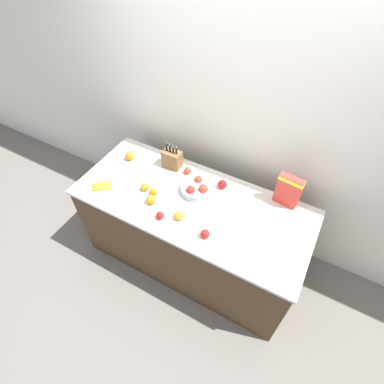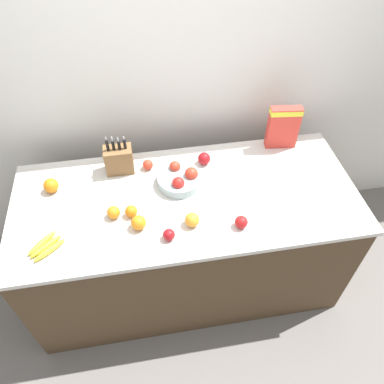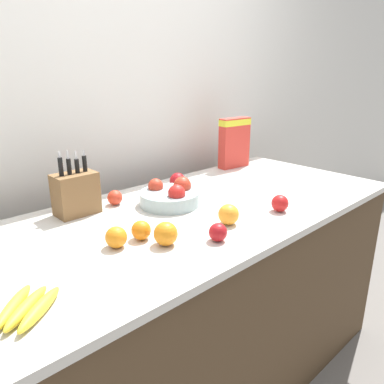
% 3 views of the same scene
% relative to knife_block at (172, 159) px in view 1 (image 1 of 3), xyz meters
% --- Properties ---
extents(ground_plane, '(14.00, 14.00, 0.00)m').
position_rel_knife_block_xyz_m(ground_plane, '(0.37, -0.29, -1.00)').
color(ground_plane, slate).
extents(wall_back, '(9.00, 0.06, 2.60)m').
position_rel_knife_block_xyz_m(wall_back, '(0.37, 0.36, 0.30)').
color(wall_back, silver).
rests_on(wall_back, ground_plane).
extents(counter, '(2.04, 0.88, 0.91)m').
position_rel_knife_block_xyz_m(counter, '(0.37, -0.29, -0.54)').
color(counter, '#4C3823').
rests_on(counter, ground_plane).
extents(knife_block, '(0.17, 0.11, 0.27)m').
position_rel_knife_block_xyz_m(knife_block, '(0.00, 0.00, 0.00)').
color(knife_block, brown).
rests_on(knife_block, counter).
extents(cereal_box, '(0.21, 0.09, 0.30)m').
position_rel_knife_block_xyz_m(cereal_box, '(1.06, 0.06, 0.07)').
color(cereal_box, red).
rests_on(cereal_box, counter).
extents(fruit_bowl, '(0.27, 0.27, 0.11)m').
position_rel_knife_block_xyz_m(fruit_bowl, '(0.35, -0.18, -0.05)').
color(fruit_bowl, '#99B2B7').
rests_on(fruit_bowl, counter).
extents(banana_bunch, '(0.20, 0.20, 0.03)m').
position_rel_knife_block_xyz_m(banana_bunch, '(-0.41, -0.53, -0.07)').
color(banana_bunch, yellow).
rests_on(banana_bunch, counter).
extents(apple_by_knife_block, '(0.07, 0.07, 0.07)m').
position_rel_knife_block_xyz_m(apple_by_knife_block, '(0.63, -0.56, -0.05)').
color(apple_by_knife_block, red).
rests_on(apple_by_knife_block, counter).
extents(apple_middle, '(0.07, 0.07, 0.07)m').
position_rel_knife_block_xyz_m(apple_middle, '(0.23, -0.58, -0.06)').
color(apple_middle, '#A31419').
rests_on(apple_middle, counter).
extents(apple_front, '(0.08, 0.08, 0.08)m').
position_rel_knife_block_xyz_m(apple_front, '(0.53, -0.03, -0.05)').
color(apple_front, '#A31419').
rests_on(apple_front, counter).
extents(apple_near_bananas, '(0.07, 0.07, 0.07)m').
position_rel_knife_block_xyz_m(apple_near_bananas, '(0.17, -0.01, -0.06)').
color(apple_near_bananas, red).
rests_on(apple_near_bananas, counter).
extents(orange_front_right, '(0.08, 0.08, 0.08)m').
position_rel_knife_block_xyz_m(orange_front_right, '(0.08, -0.48, -0.05)').
color(orange_front_right, orange).
rests_on(orange_front_right, counter).
extents(orange_near_bowl, '(0.07, 0.07, 0.07)m').
position_rel_knife_block_xyz_m(orange_near_bowl, '(-0.05, -0.38, -0.05)').
color(orange_near_bowl, orange).
rests_on(orange_near_bowl, counter).
extents(orange_back_center, '(0.09, 0.09, 0.09)m').
position_rel_knife_block_xyz_m(orange_back_center, '(-0.41, -0.11, -0.05)').
color(orange_back_center, orange).
rests_on(orange_back_center, counter).
extents(orange_front_center, '(0.08, 0.08, 0.08)m').
position_rel_knife_block_xyz_m(orange_front_center, '(0.37, -0.50, -0.05)').
color(orange_front_center, orange).
rests_on(orange_front_center, counter).
extents(orange_by_cereal, '(0.07, 0.07, 0.07)m').
position_rel_knife_block_xyz_m(orange_by_cereal, '(0.05, -0.38, -0.05)').
color(orange_by_cereal, orange).
rests_on(orange_by_cereal, counter).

